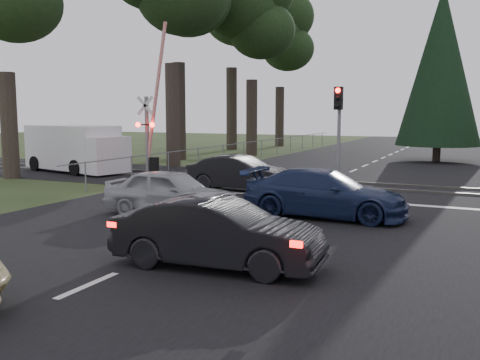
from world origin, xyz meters
The scene contains 18 objects.
ground centered at (0.00, 0.00, 0.00)m, with size 120.00×120.00×0.00m, color #293A1A.
road centered at (0.00, 10.00, 0.01)m, with size 14.00×100.00×0.01m, color black.
rail_corridor centered at (0.00, 12.00, 0.01)m, with size 120.00×8.00×0.01m, color black.
stop_line centered at (0.00, 8.20, 0.01)m, with size 13.00×0.35×0.00m, color silver.
rail_near centered at (0.00, 11.20, 0.05)m, with size 120.00×0.12×0.10m, color #59544C.
rail_far centered at (0.00, 12.80, 0.05)m, with size 120.00×0.12×0.10m, color #59544C.
crossing_signal centered at (-7.27, 9.79, 2.06)m, with size 1.62×0.38×6.96m.
traffic_signal_center centered at (1.00, 10.68, 2.81)m, with size 0.32×0.48×4.10m.
euc_tree_c centered at (-9.00, 25.00, 9.51)m, with size 6.00×6.00×13.20m.
euc_tree_d centered at (-13.00, 30.00, 11.91)m, with size 7.50×7.50×16.50m.
euc_tree_e centered at (-11.00, 36.00, 9.51)m, with size 6.00×6.00×13.20m.
conifer_tree centered at (3.50, 26.00, 5.99)m, with size 5.20×5.20×11.00m.
fence_left centered at (-7.80, 22.50, 0.00)m, with size 0.10×36.00×1.20m, color slate, non-canonical shape.
dark_hatchback centered at (1.60, -0.98, 0.70)m, with size 1.48×4.23×1.39m, color black.
silver_car centered at (-2.15, 3.24, 0.70)m, with size 1.66×4.12×1.40m, color #9A9DA2.
blue_sedan centered at (2.10, 5.02, 0.70)m, with size 1.97×4.86×1.41m, color #172245.
dark_car_far centered at (-2.45, 8.85, 0.69)m, with size 1.47×4.21×1.39m, color black.
white_van centered at (-12.92, 11.35, 1.22)m, with size 6.52×3.58×2.42m.
Camera 1 is at (6.39, -10.29, 3.10)m, focal length 40.00 mm.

